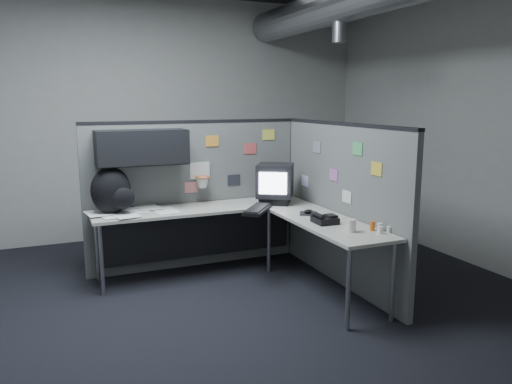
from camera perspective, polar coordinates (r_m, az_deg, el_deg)
name	(u,v)px	position (r m, az deg, el deg)	size (l,w,h in m)	color
room	(305,71)	(4.53, 5.62, 13.61)	(5.62, 5.62, 3.22)	black
partition_back	(183,180)	(5.44, -8.40, 1.40)	(2.44, 0.42, 1.63)	#5C5E5D
partition_right	(340,203)	(5.09, 9.61, -1.30)	(0.07, 2.23, 1.63)	#5C5E5D
desk	(235,222)	(5.14, -2.44, -3.39)	(2.31, 2.11, 0.73)	#ADAA9C
monitor	(275,183)	(5.45, 2.19, 1.03)	(0.52, 0.52, 0.43)	black
keyboard	(257,209)	(5.06, 0.13, -1.99)	(0.46, 0.50, 0.04)	black
mouse	(308,212)	(4.98, 6.00, -2.32)	(0.24, 0.26, 0.04)	black
phone	(324,219)	(4.62, 7.83, -3.09)	(0.20, 0.22, 0.10)	black
bottles	(379,228)	(4.41, 13.88, -3.99)	(0.15, 0.16, 0.08)	silver
cup	(351,226)	(4.36, 10.85, -3.79)	(0.08, 0.08, 0.11)	beige
papers	(131,212)	(5.16, -14.05, -2.21)	(0.92, 0.64, 0.02)	white
backpack	(112,191)	(5.10, -16.12, 0.08)	(0.46, 0.41, 0.47)	black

